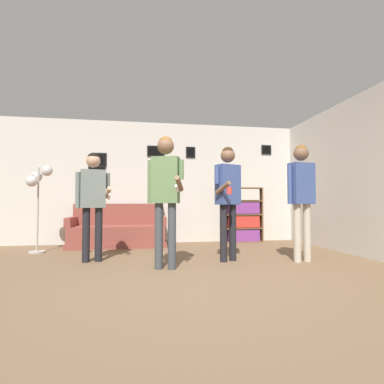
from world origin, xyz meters
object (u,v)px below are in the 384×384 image
bookshelf (242,215)px  person_watcher_holding_cup (228,190)px  couch (118,232)px  bottle_on_floor (87,247)px  person_player_foreground_left (93,195)px  person_spectator_near_bookshelf (301,189)px  floor_lamp (38,185)px  person_player_foreground_center (165,186)px

bookshelf → person_watcher_holding_cup: bearing=-114.3°
person_watcher_holding_cup → couch: bearing=132.7°
bottle_on_floor → couch: bearing=55.7°
bottle_on_floor → person_player_foreground_left: bearing=-75.9°
person_spectator_near_bookshelf → bottle_on_floor: person_spectator_near_bookshelf is taller
person_player_foreground_left → bottle_on_floor: size_ratio=7.49×
bottle_on_floor → bookshelf: bearing=15.7°
bookshelf → floor_lamp: size_ratio=0.79×
couch → person_player_foreground_left: person_player_foreground_left is taller
bookshelf → person_player_foreground_center: person_player_foreground_center is taller
person_spectator_near_bookshelf → bookshelf: bearing=93.1°
bookshelf → person_player_foreground_center: 3.22m
couch → person_watcher_holding_cup: (1.78, -1.93, 0.80)m
floor_lamp → person_spectator_near_bookshelf: size_ratio=0.88×
person_player_foreground_center → person_watcher_holding_cup: person_player_foreground_center is taller
bookshelf → person_watcher_holding_cup: size_ratio=0.71×
floor_lamp → person_player_foreground_center: bearing=-38.1°
person_player_foreground_center → person_watcher_holding_cup: bearing=21.5°
bookshelf → person_player_foreground_center: bearing=-127.7°
couch → bookshelf: (2.74, 0.20, 0.33)m
bottle_on_floor → person_player_foreground_center: bearing=-51.5°
bookshelf → person_spectator_near_bookshelf: (0.13, -2.36, 0.48)m
person_player_foreground_left → bottle_on_floor: 1.33m
bookshelf → person_player_foreground_left: (-2.99, -1.84, 0.39)m
bottle_on_floor → person_watcher_holding_cup: bearing=-28.3°
floor_lamp → person_spectator_near_bookshelf: person_spectator_near_bookshelf is taller
couch → person_player_foreground_center: size_ratio=1.08×
bookshelf → bottle_on_floor: size_ratio=5.62×
person_player_foreground_left → person_spectator_near_bookshelf: person_spectator_near_bookshelf is taller
couch → person_watcher_holding_cup: 2.74m
floor_lamp → person_watcher_holding_cup: (3.13, -1.29, -0.12)m
person_watcher_holding_cup → person_player_foreground_center: bearing=-158.5°
bookshelf → floor_lamp: floor_lamp is taller
person_player_foreground_left → person_spectator_near_bookshelf: size_ratio=0.93×
person_player_foreground_center → person_spectator_near_bookshelf: size_ratio=1.01×
person_watcher_holding_cup → person_spectator_near_bookshelf: size_ratio=0.99×
bookshelf → bottle_on_floor: 3.40m
floor_lamp → person_watcher_holding_cup: bearing=-22.5°
person_watcher_holding_cup → bottle_on_floor: bearing=151.7°
couch → person_spectator_near_bookshelf: size_ratio=1.09×
couch → floor_lamp: size_ratio=1.24×
floor_lamp → person_watcher_holding_cup: person_watcher_holding_cup is taller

